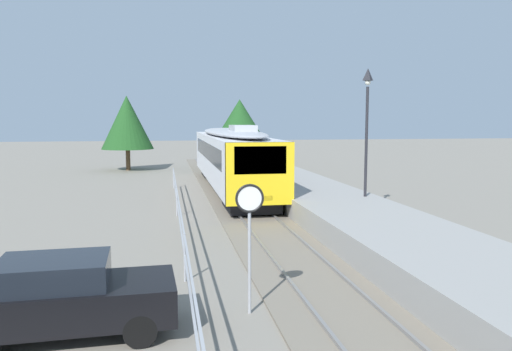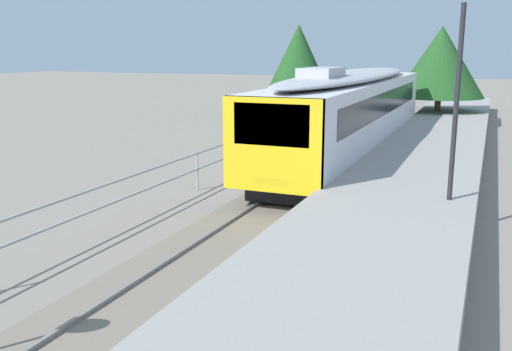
{
  "view_description": "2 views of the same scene",
  "coord_description": "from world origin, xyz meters",
  "px_view_note": "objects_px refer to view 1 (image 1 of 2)",
  "views": [
    {
      "loc": [
        -3.72,
        -0.64,
        4.12
      ],
      "look_at": [
        0.0,
        20.04,
        1.8
      ],
      "focal_mm": 35.25,
      "sensor_mm": 36.0,
      "label": 1
    },
    {
      "loc": [
        5.34,
        5.15,
        4.45
      ],
      "look_at": [
        0.4,
        17.04,
        1.6
      ],
      "focal_mm": 39.86,
      "sensor_mm": 36.0,
      "label": 2
    }
  ],
  "objects_px": {
    "commuter_train": "(231,154)",
    "speed_limit_sign": "(250,216)",
    "parked_hatchback_black": "(65,296)",
    "platform_lamp_mid_platform": "(367,108)"
  },
  "relations": [
    {
      "from": "speed_limit_sign",
      "to": "platform_lamp_mid_platform",
      "type": "bearing_deg",
      "value": 55.8
    },
    {
      "from": "speed_limit_sign",
      "to": "parked_hatchback_black",
      "type": "height_order",
      "value": "speed_limit_sign"
    },
    {
      "from": "commuter_train",
      "to": "parked_hatchback_black",
      "type": "relative_size",
      "value": 4.57
    },
    {
      "from": "commuter_train",
      "to": "platform_lamp_mid_platform",
      "type": "distance_m",
      "value": 10.37
    },
    {
      "from": "commuter_train",
      "to": "speed_limit_sign",
      "type": "distance_m",
      "value": 18.78
    },
    {
      "from": "speed_limit_sign",
      "to": "parked_hatchback_black",
      "type": "distance_m",
      "value": 3.9
    },
    {
      "from": "platform_lamp_mid_platform",
      "to": "parked_hatchback_black",
      "type": "distance_m",
      "value": 14.92
    },
    {
      "from": "commuter_train",
      "to": "parked_hatchback_black",
      "type": "xyz_separation_m",
      "value": [
        -5.66,
        -19.16,
        -1.35
      ]
    },
    {
      "from": "commuter_train",
      "to": "speed_limit_sign",
      "type": "height_order",
      "value": "commuter_train"
    },
    {
      "from": "platform_lamp_mid_platform",
      "to": "parked_hatchback_black",
      "type": "relative_size",
      "value": 1.31
    }
  ]
}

